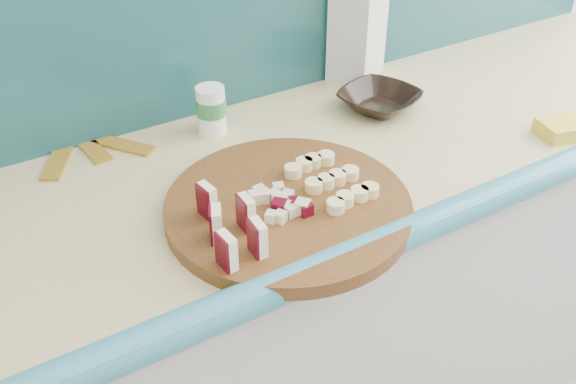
{
  "coord_description": "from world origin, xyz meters",
  "views": [
    {
      "loc": [
        -0.56,
        0.57,
        1.61
      ],
      "look_at": [
        -0.08,
        1.35,
        0.96
      ],
      "focal_mm": 40.0,
      "sensor_mm": 36.0,
      "label": 1
    }
  ],
  "objects": [
    {
      "name": "apple_wedges",
      "position": [
        -0.22,
        1.31,
        0.97
      ],
      "size": [
        0.09,
        0.17,
        0.06
      ],
      "color": "#FDF0CB",
      "rests_on": "cutting_board"
    },
    {
      "name": "apple_chunks",
      "position": [
        -0.11,
        1.35,
        0.95
      ],
      "size": [
        0.07,
        0.07,
        0.02
      ],
      "color": "beige",
      "rests_on": "cutting_board"
    },
    {
      "name": "canister",
      "position": [
        -0.07,
        1.69,
        0.96
      ],
      "size": [
        0.06,
        0.06,
        0.11
      ],
      "rotation": [
        0.0,
        0.0,
        -0.0
      ],
      "color": "white",
      "rests_on": "kitchen_counter"
    },
    {
      "name": "brown_bowl",
      "position": [
        0.3,
        1.58,
        0.93
      ],
      "size": [
        0.22,
        0.22,
        0.04
      ],
      "primitive_type": "imported",
      "rotation": [
        0.0,
        0.0,
        0.33
      ],
      "color": "black",
      "rests_on": "kitchen_counter"
    },
    {
      "name": "sponge",
      "position": [
        0.56,
        1.29,
        0.93
      ],
      "size": [
        0.12,
        0.1,
        0.03
      ],
      "primitive_type": "cube",
      "rotation": [
        0.0,
        0.0,
        -0.23
      ],
      "color": "gold",
      "rests_on": "kitchen_counter"
    },
    {
      "name": "kitchen_counter",
      "position": [
        0.1,
        1.5,
        0.46
      ],
      "size": [
        2.2,
        0.63,
        0.91
      ],
      "color": "beige",
      "rests_on": "ground"
    },
    {
      "name": "banana_slices",
      "position": [
        0.01,
        1.36,
        0.95
      ],
      "size": [
        0.12,
        0.17,
        0.02
      ],
      "color": "#F1D993",
      "rests_on": "cutting_board"
    },
    {
      "name": "banana_peel",
      "position": [
        -0.32,
        1.76,
        0.91
      ],
      "size": [
        0.24,
        0.2,
        0.01
      ],
      "rotation": [
        0.0,
        0.0,
        -0.06
      ],
      "color": "#B78A23",
      "rests_on": "kitchen_counter"
    },
    {
      "name": "flour_bag",
      "position": [
        0.36,
        1.76,
        1.03
      ],
      "size": [
        0.17,
        0.16,
        0.24
      ],
      "primitive_type": "cube",
      "rotation": [
        0.0,
        0.0,
        0.56
      ],
      "color": "silver",
      "rests_on": "kitchen_counter"
    },
    {
      "name": "cutting_board",
      "position": [
        -0.08,
        1.35,
        0.92
      ],
      "size": [
        0.46,
        0.46,
        0.03
      ],
      "primitive_type": "cylinder",
      "rotation": [
        0.0,
        0.0,
        0.05
      ],
      "color": "#47270F",
      "rests_on": "kitchen_counter"
    }
  ]
}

